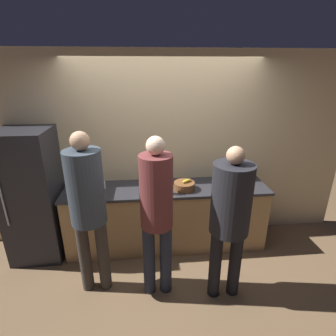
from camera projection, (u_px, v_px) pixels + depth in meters
ground_plane at (169, 259)px, 3.46m from camera, size 14.00×14.00×0.00m
wall_back at (164, 150)px, 3.62m from camera, size 5.20×0.06×2.60m
counter at (167, 216)px, 3.64m from camera, size 2.69×0.65×0.89m
refrigerator at (33, 196)px, 3.32m from camera, size 0.63×0.66×1.70m
person_left at (87, 202)px, 2.64m from camera, size 0.36×0.36×1.83m
person_center at (157, 208)px, 2.61m from camera, size 0.33×0.33×1.80m
person_right at (230, 211)px, 2.58m from camera, size 0.40×0.40×1.71m
fruit_bowl at (184, 186)px, 3.38m from camera, size 0.27×0.27×0.14m
utensil_crock at (229, 175)px, 3.66m from camera, size 0.12×0.12×0.28m
bottle_clear at (168, 187)px, 3.25m from camera, size 0.07×0.07×0.24m
bottle_green at (144, 177)px, 3.64m from camera, size 0.06×0.06×0.16m
bottle_red at (163, 177)px, 3.64m from camera, size 0.06×0.06×0.15m
cup_yellow at (157, 184)px, 3.47m from camera, size 0.08×0.08×0.08m
cup_white at (102, 185)px, 3.41m from camera, size 0.08×0.08×0.09m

